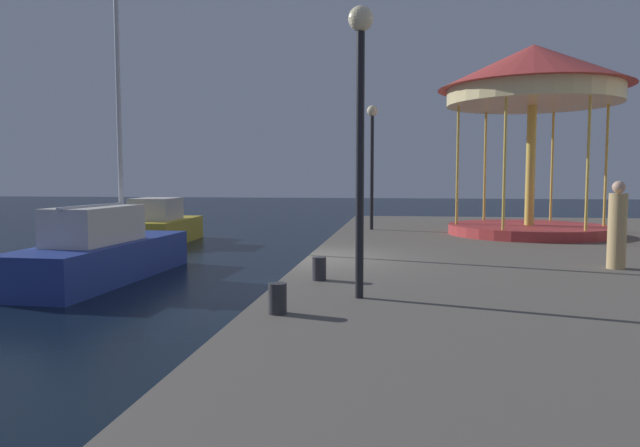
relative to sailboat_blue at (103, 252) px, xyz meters
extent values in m
plane|color=black|center=(5.29, -0.84, -0.72)|extent=(120.00, 120.00, 0.00)
cube|color=#5B564F|center=(11.92, -0.84, -0.32)|extent=(13.26, 28.26, 0.80)
cube|color=navy|center=(0.00, 0.08, -0.23)|extent=(2.02, 6.17, 0.97)
cube|color=beige|center=(-0.01, -0.31, 0.70)|extent=(1.36, 2.73, 0.89)
cylinder|color=silver|center=(0.03, 0.98, 3.70)|extent=(0.12, 0.12, 6.89)
cylinder|color=silver|center=(-0.01, -0.39, 1.15)|extent=(0.17, 2.75, 0.08)
cube|color=gold|center=(-2.03, 8.18, -0.25)|extent=(2.32, 4.57, 0.94)
cube|color=beige|center=(-2.02, 7.89, 0.64)|extent=(1.58, 2.03, 0.84)
cube|color=#4C6070|center=(-2.06, 8.88, 0.80)|extent=(1.29, 0.15, 0.38)
cylinder|color=#B23333|center=(11.29, 5.14, 0.23)|extent=(4.89, 4.89, 0.30)
cylinder|color=gold|center=(11.29, 5.14, 2.21)|extent=(0.28, 0.28, 3.66)
cylinder|color=#F2E099|center=(11.29, 5.14, 4.29)|extent=(5.12, 5.12, 0.50)
cone|color=#C63D38|center=(11.29, 5.14, 5.20)|extent=(5.69, 5.69, 1.32)
cylinder|color=gold|center=(13.48, 5.14, 2.21)|extent=(0.08, 0.08, 3.66)
cylinder|color=gold|center=(12.39, 7.05, 2.21)|extent=(0.08, 0.08, 3.66)
cylinder|color=gold|center=(10.19, 7.05, 2.21)|extent=(0.08, 0.08, 3.66)
cylinder|color=gold|center=(9.09, 5.14, 2.21)|extent=(0.08, 0.08, 3.66)
cylinder|color=gold|center=(10.19, 3.24, 2.21)|extent=(0.08, 0.08, 3.66)
cylinder|color=gold|center=(12.39, 3.24, 2.21)|extent=(0.08, 0.08, 3.66)
cylinder|color=black|center=(6.76, -5.08, 2.00)|extent=(0.12, 0.12, 3.83)
sphere|color=#F9E5B2|center=(6.76, -5.08, 4.09)|extent=(0.36, 0.36, 0.36)
cylinder|color=black|center=(6.38, 6.23, 1.99)|extent=(0.12, 0.12, 3.81)
sphere|color=#F9E5B2|center=(6.38, 6.23, 4.07)|extent=(0.36, 0.36, 0.36)
cylinder|color=#2D2D33|center=(5.97, -3.70, 0.28)|extent=(0.24, 0.24, 0.40)
cylinder|color=#2D2D33|center=(5.77, -6.22, 0.28)|extent=(0.24, 0.24, 0.40)
cylinder|color=tan|center=(11.50, -1.64, 0.81)|extent=(0.34, 0.34, 1.46)
sphere|color=tan|center=(11.50, -1.64, 1.66)|extent=(0.24, 0.24, 0.24)
camera|label=1|loc=(7.34, -13.52, 1.85)|focal=32.71mm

